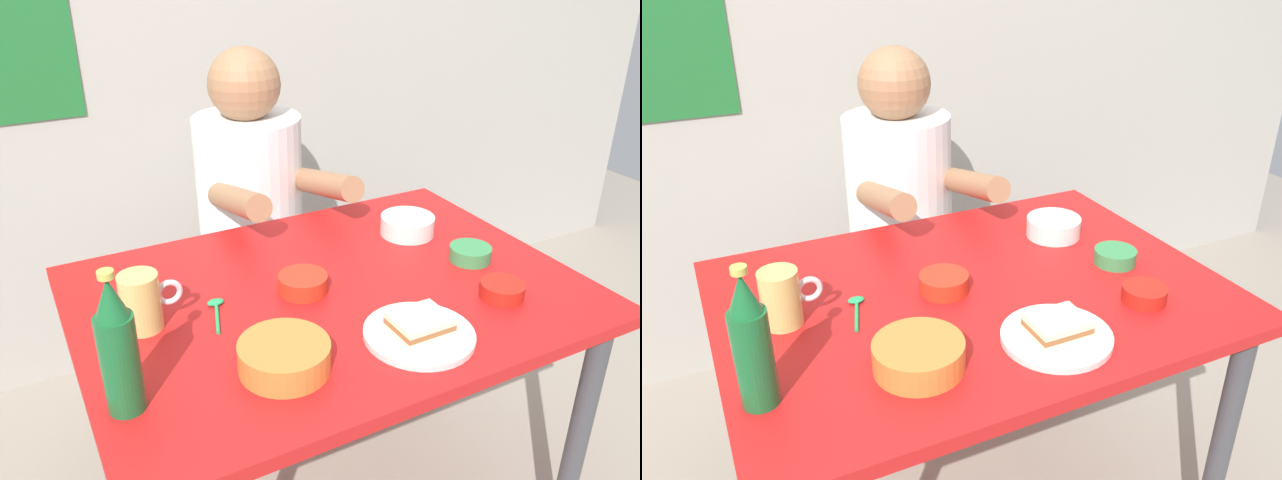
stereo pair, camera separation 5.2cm
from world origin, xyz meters
TOP-DOWN VIEW (x-y plane):
  - dining_table at (0.00, 0.00)m, footprint 1.10×0.80m
  - stool at (0.06, 0.63)m, footprint 0.34×0.34m
  - person_seated at (0.06, 0.62)m, footprint 0.33×0.56m
  - plate_orange at (0.06, -0.24)m, footprint 0.22×0.22m
  - sandwich at (0.06, -0.24)m, footprint 0.11×0.09m
  - beer_mug at (-0.40, 0.04)m, footprint 0.13×0.08m
  - beer_bottle at (-0.49, -0.18)m, footprint 0.06×0.06m
  - soup_bowl_orange at (-0.21, -0.21)m, footprint 0.17×0.17m
  - sambal_bowl_red at (0.31, -0.20)m, footprint 0.10×0.10m
  - rice_bowl_white at (0.31, 0.16)m, footprint 0.14×0.14m
  - sauce_bowl_chili at (-0.06, 0.02)m, footprint 0.11×0.11m
  - dip_bowl_green at (0.36, -0.04)m, footprint 0.10×0.10m
  - spoon at (-0.26, 0.04)m, footprint 0.05×0.12m

SIDE VIEW (x-z plane):
  - stool at x=0.06m, z-range 0.12..0.57m
  - dining_table at x=0.00m, z-range 0.28..1.02m
  - spoon at x=-0.26m, z-range 0.74..0.75m
  - plate_orange at x=0.06m, z-range 0.74..0.75m
  - sambal_bowl_red at x=0.31m, z-range 0.74..0.78m
  - dip_bowl_green at x=0.36m, z-range 0.74..0.78m
  - sauce_bowl_chili at x=-0.06m, z-range 0.74..0.78m
  - person_seated at x=0.06m, z-range 0.41..1.13m
  - rice_bowl_white at x=0.31m, z-range 0.74..0.79m
  - soup_bowl_orange at x=-0.21m, z-range 0.74..0.80m
  - sandwich at x=0.06m, z-range 0.75..0.79m
  - beer_mug at x=-0.40m, z-range 0.74..0.86m
  - beer_bottle at x=-0.49m, z-range 0.73..0.99m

